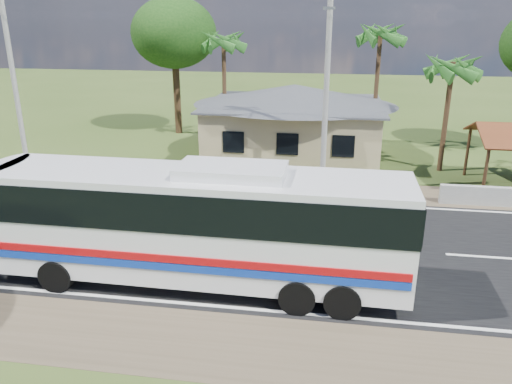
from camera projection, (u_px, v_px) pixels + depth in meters
ground at (239, 241)px, 19.49m from camera, size 120.00×120.00×0.00m
road at (239, 241)px, 19.49m from camera, size 120.00×16.00×0.03m
house at (294, 113)px, 30.56m from camera, size 12.40×10.00×5.00m
utility_poles at (320, 73)px, 23.21m from camera, size 32.80×2.22×11.00m
palm_near at (452, 67)px, 26.43m from camera, size 2.80×2.80×6.70m
palm_mid at (380, 35)px, 30.65m from camera, size 2.80×2.80×8.20m
palm_far at (223, 42)px, 32.73m from camera, size 2.80×2.80×7.70m
tree_behind_house at (174, 33)px, 35.03m from camera, size 6.00×6.00×9.61m
coach_bus at (198, 217)px, 15.66m from camera, size 13.20×3.00×4.09m
motorcycle at (257, 176)px, 25.87m from camera, size 1.81×1.10×0.90m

